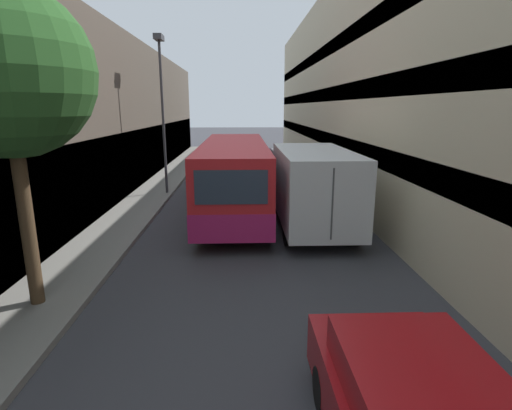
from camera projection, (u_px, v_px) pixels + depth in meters
The scene contains 9 objects.
ground_plane at pixel (250, 237), 13.16m from camera, with size 150.00×150.00×0.00m, color #38383D.
sidewalk_left at pixel (109, 236), 12.97m from camera, with size 1.95×60.00×0.15m.
building_left_shopfront at pixel (30, 130), 12.09m from camera, with size 2.40×60.00×7.63m.
building_right_apartment at pixel (425, 76), 12.15m from camera, with size 2.40×60.00×10.21m.
bus at pixel (234, 175), 16.02m from camera, with size 2.48×10.44×2.80m.
box_truck at pixel (309, 182), 14.45m from camera, with size 2.33×7.82×2.76m.
panel_van at pixel (226, 153), 27.25m from camera, with size 1.84×4.10×2.07m.
street_lamp at pixel (161, 87), 18.11m from camera, with size 0.36×0.80×7.13m.
street_tree_left at pixel (6, 72), 7.33m from camera, with size 3.22×3.22×6.26m.
Camera 1 is at (-0.27, 2.47, 4.14)m, focal length 28.00 mm.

